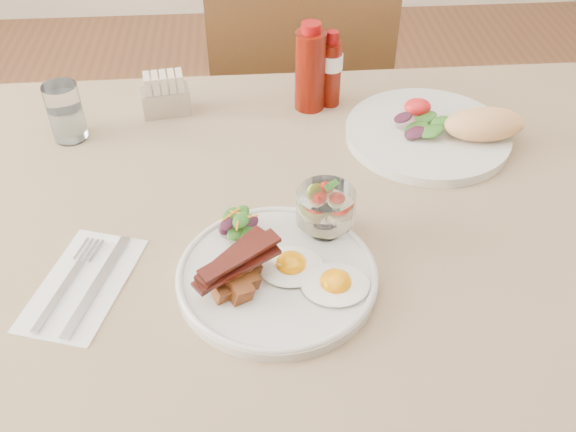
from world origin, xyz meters
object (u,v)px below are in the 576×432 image
at_px(chair_far, 297,109).
at_px(water_glass, 66,115).
at_px(table, 332,248).
at_px(main_plate, 277,276).
at_px(fruit_cup, 326,207).
at_px(sugar_caddy, 166,96).
at_px(second_plate, 441,130).
at_px(ketchup_bottle, 310,69).
at_px(hot_sauce_bottle, 331,70).

relative_size(chair_far, water_glass, 8.89).
xyz_separation_m(table, main_plate, (-0.10, -0.15, 0.10)).
relative_size(main_plate, fruit_cup, 3.25).
relative_size(chair_far, sugar_caddy, 9.78).
distance_m(chair_far, water_glass, 0.68).
bearing_deg(water_glass, chair_far, 43.70).
bearing_deg(second_plate, sugar_caddy, 165.30).
bearing_deg(fruit_cup, sugar_caddy, 124.30).
distance_m(chair_far, ketchup_bottle, 0.47).
relative_size(table, hot_sauce_bottle, 8.91).
xyz_separation_m(ketchup_bottle, hot_sauce_bottle, (0.04, 0.01, -0.01)).
bearing_deg(second_plate, hot_sauce_bottle, 142.74).
bearing_deg(main_plate, water_glass, 132.33).
distance_m(table, sugar_caddy, 0.43).
distance_m(chair_far, main_plate, 0.85).
distance_m(second_plate, sugar_caddy, 0.51).
xyz_separation_m(chair_far, ketchup_bottle, (-0.01, -0.36, 0.31)).
height_order(main_plate, water_glass, water_glass).
height_order(ketchup_bottle, sugar_caddy, ketchup_bottle).
distance_m(second_plate, hot_sauce_bottle, 0.24).
xyz_separation_m(main_plate, hot_sauce_bottle, (0.13, 0.46, 0.06)).
bearing_deg(hot_sauce_bottle, main_plate, -105.91).
height_order(chair_far, second_plate, chair_far).
relative_size(table, second_plate, 4.25).
height_order(main_plate, sugar_caddy, sugar_caddy).
xyz_separation_m(second_plate, hot_sauce_bottle, (-0.18, 0.14, 0.05)).
relative_size(hot_sauce_bottle, sugar_caddy, 1.57).
distance_m(table, chair_far, 0.68).
height_order(table, main_plate, main_plate).
height_order(chair_far, water_glass, chair_far).
height_order(ketchup_bottle, water_glass, ketchup_bottle).
xyz_separation_m(chair_far, main_plate, (-0.10, -0.81, 0.24)).
xyz_separation_m(table, hot_sauce_bottle, (0.03, 0.31, 0.16)).
bearing_deg(ketchup_bottle, main_plate, -101.37).
relative_size(main_plate, hot_sauce_bottle, 1.88).
relative_size(sugar_caddy, water_glass, 0.91).
bearing_deg(chair_far, ketchup_bottle, -91.54).
xyz_separation_m(chair_far, hot_sauce_bottle, (0.03, -0.35, 0.30)).
bearing_deg(chair_far, sugar_caddy, -128.14).
height_order(table, water_glass, water_glass).
distance_m(second_plate, water_glass, 0.67).
xyz_separation_m(sugar_caddy, water_glass, (-0.17, -0.07, 0.01)).
bearing_deg(sugar_caddy, main_plate, -76.80).
bearing_deg(hot_sauce_bottle, chair_far, 95.06).
xyz_separation_m(hot_sauce_bottle, sugar_caddy, (-0.31, -0.01, -0.04)).
xyz_separation_m(chair_far, sugar_caddy, (-0.28, -0.36, 0.26)).
distance_m(table, second_plate, 0.30).
bearing_deg(second_plate, water_glass, 174.95).
height_order(main_plate, second_plate, second_plate).
bearing_deg(hot_sauce_bottle, ketchup_bottle, -168.00).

